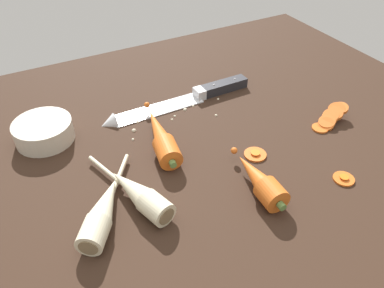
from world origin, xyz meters
The scene contains 11 objects.
ground_plane centered at (0.00, 0.00, -2.00)cm, with size 120.00×90.00×4.00cm, color #332116.
chefs_knife centered at (4.31, 13.32, 0.65)cm, with size 34.72×4.55×4.18cm.
whole_carrot centered at (-4.42, 2.08, 2.10)cm, with size 6.77×20.18×4.20cm.
whole_carrot_second centered at (4.92, -16.10, 2.10)cm, with size 4.77×15.47×4.20cm.
parsnip_front centered at (-19.56, -10.25, 1.98)cm, with size 13.72×18.04×4.00cm.
parsnip_mid_left centered at (-13.55, -9.44, 1.98)cm, with size 8.23×20.08×4.00cm.
carrot_slice_stack centered at (29.05, -7.40, 1.21)cm, with size 9.60×5.06×3.56cm.
carrot_slice_stray_near centered at (19.13, -21.08, 0.36)cm, with size 3.61×3.61×0.70cm.
carrot_slice_stray_mid centered at (9.55, -8.73, 0.36)cm, with size 4.11×4.11×0.70cm.
prep_bowl centered at (-23.33, 14.15, 2.15)cm, with size 11.00×11.00×4.00cm.
mince_crumbs centered at (-0.45, 11.14, 0.34)cm, with size 22.56×10.47×0.89cm.
Camera 1 is at (-25.68, -49.97, 45.79)cm, focal length 35.69 mm.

